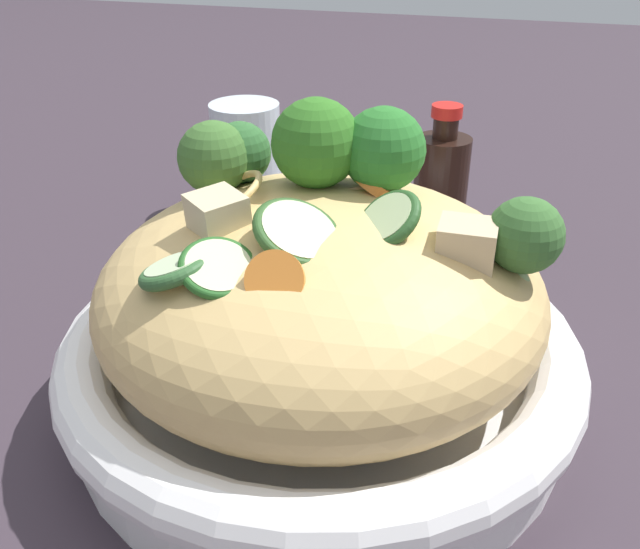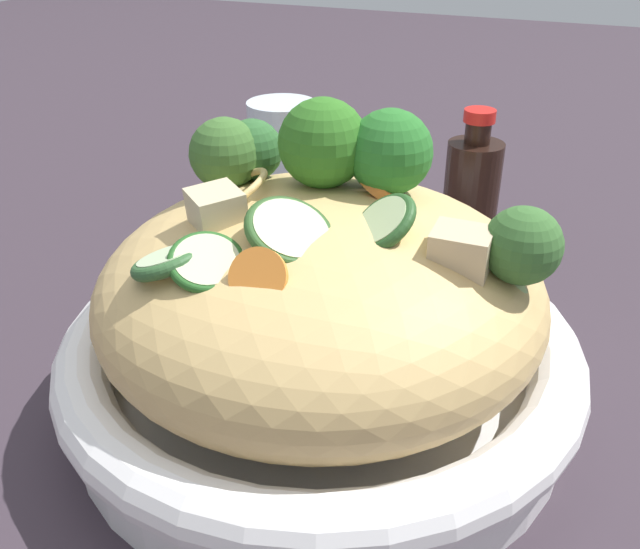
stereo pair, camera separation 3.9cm
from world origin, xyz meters
name	(u,v)px [view 2 (the right image)]	position (x,y,z in m)	size (l,w,h in m)	color
ground_plane	(320,398)	(0.00, 0.00, 0.00)	(3.00, 3.00, 0.00)	#342A33
serving_bowl	(320,361)	(0.00, 0.00, 0.03)	(0.31, 0.31, 0.06)	white
noodle_heap	(320,291)	(0.00, 0.00, 0.08)	(0.25, 0.25, 0.12)	tan
broccoli_florets	(336,163)	(0.03, 0.00, 0.14)	(0.10, 0.23, 0.08)	#A1B974
carrot_coins	(334,200)	(0.03, 0.00, 0.12)	(0.19, 0.10, 0.04)	orange
zucchini_slices	(270,243)	(-0.04, 0.01, 0.13)	(0.11, 0.14, 0.04)	beige
chicken_chunks	(330,230)	(-0.02, -0.01, 0.13)	(0.05, 0.16, 0.03)	beige
soy_sauce_bottle	(471,195)	(0.24, -0.04, 0.05)	(0.05, 0.05, 0.13)	black
drinking_glass	(283,155)	(0.27, 0.15, 0.05)	(0.07, 0.07, 0.10)	silver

